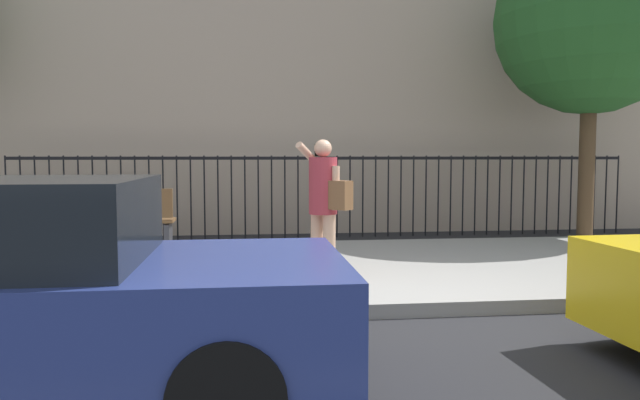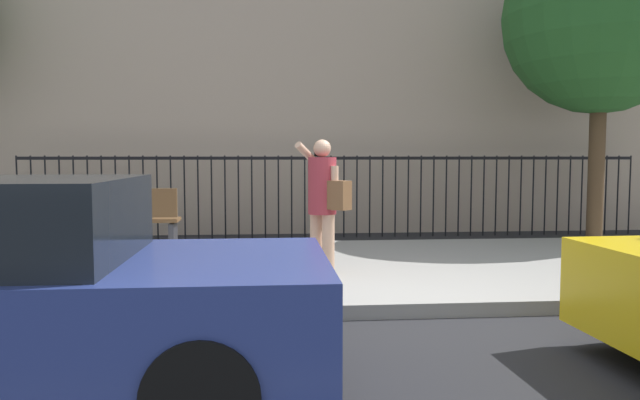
% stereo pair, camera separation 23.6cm
% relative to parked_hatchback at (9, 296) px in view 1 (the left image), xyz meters
% --- Properties ---
extents(ground_plane, '(60.00, 60.00, 0.00)m').
position_rel_parked_hatchback_xyz_m(ground_plane, '(3.11, 1.65, -0.70)').
color(ground_plane, black).
extents(sidewalk, '(28.00, 4.40, 0.15)m').
position_rel_parked_hatchback_xyz_m(sidewalk, '(3.11, 3.85, -0.63)').
color(sidewalk, gray).
rests_on(sidewalk, ground).
extents(iron_fence, '(12.03, 0.04, 1.60)m').
position_rel_parked_hatchback_xyz_m(iron_fence, '(3.11, 7.55, 0.32)').
color(iron_fence, black).
rests_on(iron_fence, ground).
extents(parked_hatchback, '(4.20, 1.86, 1.45)m').
position_rel_parked_hatchback_xyz_m(parked_hatchback, '(0.00, 0.00, 0.00)').
color(parked_hatchback, navy).
rests_on(parked_hatchback, ground).
extents(pedestrian_on_phone, '(0.67, 0.69, 1.64)m').
position_rel_parked_hatchback_xyz_m(pedestrian_on_phone, '(2.43, 3.11, 0.40)').
color(pedestrian_on_phone, tan).
rests_on(pedestrian_on_phone, sidewalk).
extents(street_bench, '(1.60, 0.45, 0.95)m').
position_rel_parked_hatchback_xyz_m(street_bench, '(-0.42, 5.35, -0.05)').
color(street_bench, brown).
rests_on(street_bench, sidewalk).
extents(street_tree_near, '(3.38, 3.38, 5.71)m').
position_rel_parked_hatchback_xyz_m(street_tree_near, '(7.58, 6.15, 3.30)').
color(street_tree_near, '#4C3823').
rests_on(street_tree_near, ground).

